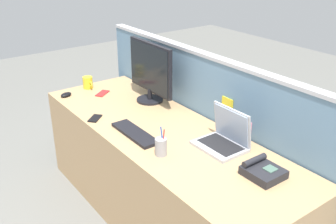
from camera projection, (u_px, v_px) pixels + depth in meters
The scene contains 12 objects.
ground_plane at pixel (163, 217), 2.98m from camera, with size 10.00×10.00×0.00m, color slate.
desk at pixel (162, 176), 2.82m from camera, with size 2.25×0.74×0.74m, color tan.
cubicle_divider at pixel (207, 132), 2.95m from camera, with size 2.50×0.07×1.20m.
desktop_monitor at pixel (150, 71), 3.05m from camera, with size 0.52×0.21×0.47m.
laptop at pixel (225, 137), 2.44m from camera, with size 0.30×0.24×0.25m.
desk_phone at pixel (262, 171), 2.15m from camera, with size 0.20×0.18×0.08m.
keyboard_main at pixel (135, 133), 2.60m from camera, with size 0.42×0.12×0.02m, color black.
computer_mouse_right_hand at pixel (66, 95), 3.22m from camera, with size 0.06×0.10×0.03m, color black.
pen_cup at pixel (161, 147), 2.35m from camera, with size 0.07×0.07×0.18m.
cell_phone_red_case at pixel (102, 93), 3.28m from camera, with size 0.06×0.14×0.01m, color #B22323.
cell_phone_black_slab at pixel (95, 118), 2.83m from camera, with size 0.07×0.12×0.01m, color black.
coffee_mug at pixel (88, 83), 3.38m from camera, with size 0.12×0.08×0.10m.
Camera 1 is at (1.95, -1.38, 1.95)m, focal length 42.20 mm.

